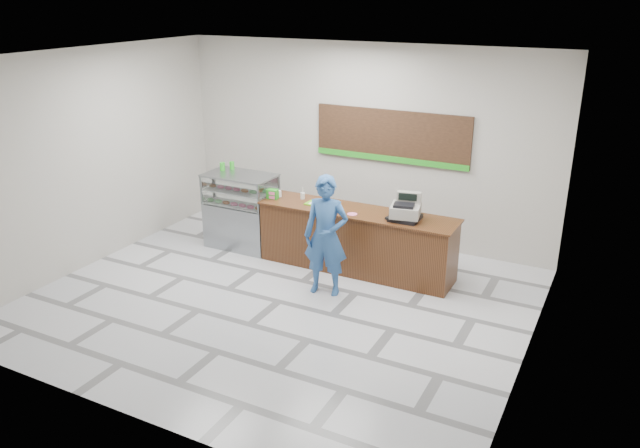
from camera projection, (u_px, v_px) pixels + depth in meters
The scene contains 16 objects.
floor at pixel (279, 301), 9.20m from camera, with size 7.00×7.00×0.00m, color silver.
back_wall at pixel (363, 144), 11.08m from camera, with size 7.00×7.00×0.00m, color #B7B2A8.
ceiling at pixel (272, 58), 7.97m from camera, with size 7.00×7.00×0.00m, color silver.
sales_counter at pixel (356, 240), 10.07m from camera, with size 3.26×0.76×1.03m.
display_case at pixel (241, 210), 10.97m from camera, with size 1.22×0.72×1.33m.
menu_board at pixel (391, 137), 10.75m from camera, with size 2.80×0.06×0.90m.
cash_register at pixel (406, 210), 9.45m from camera, with size 0.51×0.53×0.41m.
card_terminal at pixel (390, 218), 9.52m from camera, with size 0.08×0.15×0.04m, color black.
serving_tray at pixel (316, 204), 10.17m from camera, with size 0.35×0.26×0.02m.
napkin_box at pixel (276, 194), 10.52m from camera, with size 0.13×0.13×0.11m, color white.
straw_cup at pixel (303, 196), 10.42m from camera, with size 0.07×0.07×0.11m, color silver.
promo_box at pixel (273, 194), 10.42m from camera, with size 0.18×0.12×0.16m, color green.
donut_decal at pixel (352, 214), 9.73m from camera, with size 0.16×0.16×0.00m, color pink.
green_cup_left at pixel (222, 166), 10.96m from camera, with size 0.09×0.09×0.14m, color green.
green_cup_right at pixel (232, 165), 11.05m from camera, with size 0.08×0.08×0.13m, color green.
customer at pixel (326, 236), 9.18m from camera, with size 0.67×0.44×1.83m, color #2D5997.
Camera 1 is at (4.30, -7.02, 4.31)m, focal length 35.00 mm.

